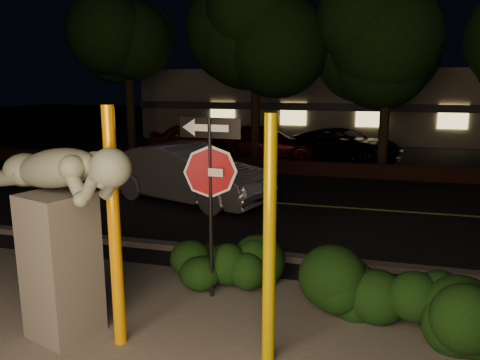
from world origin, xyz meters
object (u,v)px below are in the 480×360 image
sculpture (60,220)px  parked_car_red (197,139)px  yellow_pole_left (115,230)px  parked_car_dark (344,144)px  signpost (210,172)px  silver_sedan (187,174)px  parked_car_darkred (265,144)px  yellow_pole_right (269,244)px

sculpture → parked_car_red: (-3.88, 15.34, -0.88)m
yellow_pole_left → parked_car_dark: size_ratio=0.63×
signpost → silver_sedan: signpost is taller
yellow_pole_left → parked_car_darkred: yellow_pole_left is taller
parked_car_darkred → parked_car_dark: (3.27, 0.95, -0.05)m
parked_car_red → yellow_pole_right: bearing=-173.0°
signpost → parked_car_dark: signpost is taller
yellow_pole_right → parked_car_red: size_ratio=0.70×
yellow_pole_left → silver_sedan: (-1.85, 7.07, -0.72)m
silver_sedan → yellow_pole_left: bearing=-146.8°
parked_car_dark → yellow_pole_right: bearing=-161.9°
signpost → parked_car_red: (-5.37, 13.77, -1.27)m
sculpture → parked_car_red: bearing=122.3°
parked_car_red → parked_car_dark: bearing=-105.2°
parked_car_darkred → yellow_pole_left: bearing=178.7°
yellow_pole_left → signpost: bearing=65.6°
signpost → silver_sedan: (-2.56, 5.50, -1.19)m
silver_sedan → sculpture: bearing=-152.8°
yellow_pole_left → parked_car_darkred: (-1.26, 14.52, -0.80)m
sculpture → parked_car_darkred: (-0.48, 14.52, -0.88)m
parked_car_red → parked_car_dark: (6.67, 0.13, -0.05)m
yellow_pole_right → parked_car_darkred: (-3.18, 14.42, -0.77)m
parked_car_dark → signpost: bearing=-166.9°
yellow_pole_left → parked_car_darkred: bearing=95.0°
signpost → yellow_pole_left: bearing=-111.2°
yellow_pole_left → parked_car_dark: (2.01, 15.47, -0.85)m
silver_sedan → parked_car_red: silver_sedan is taller
silver_sedan → parked_car_darkred: size_ratio=0.98×
silver_sedan → parked_car_red: size_ratio=1.15×
signpost → parked_car_dark: 14.03m
signpost → parked_car_red: bearing=114.4°
sculpture → yellow_pole_left: bearing=17.7°
yellow_pole_left → parked_car_red: size_ratio=0.72×
parked_car_darkred → signpost: bearing=-177.6°
yellow_pole_right → sculpture: bearing=-178.0°
sculpture → yellow_pole_right: bearing=20.1°
parked_car_dark → silver_sedan: bearing=173.8°
yellow_pole_right → signpost: (-1.21, 1.47, 0.50)m
parked_car_dark → parked_car_darkred: bearing=124.7°
silver_sedan → signpost: bearing=-136.5°
parked_car_dark → sculpture: bearing=-171.7°
signpost → parked_car_dark: size_ratio=0.57×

